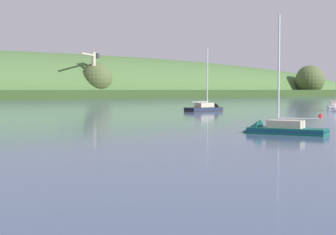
% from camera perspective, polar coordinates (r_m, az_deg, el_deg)
% --- Properties ---
extents(far_shoreline_hill, '(568.10, 128.60, 40.36)m').
position_cam_1_polar(far_shoreline_hill, '(229.89, -17.39, 2.11)').
color(far_shoreline_hill, '#314A21').
rests_on(far_shoreline_hill, ground).
extents(dockside_crane, '(11.07, 12.42, 18.83)m').
position_cam_1_polar(dockside_crane, '(210.81, -8.27, 4.60)').
color(dockside_crane, '#4C4C51').
rests_on(dockside_crane, ground).
extents(sailboat_near_mooring, '(7.39, 7.96, 13.95)m').
position_cam_1_polar(sailboat_near_mooring, '(94.18, 18.13, 0.89)').
color(sailboat_near_mooring, white).
rests_on(sailboat_near_mooring, ground).
extents(sailboat_midwater_white, '(7.75, 4.07, 11.78)m').
position_cam_1_polar(sailboat_midwater_white, '(87.52, 4.43, 0.90)').
color(sailboat_midwater_white, '#232328').
rests_on(sailboat_midwater_white, ground).
extents(sailboat_far_left, '(5.97, 7.12, 10.96)m').
position_cam_1_polar(sailboat_far_left, '(44.02, 11.94, -1.53)').
color(sailboat_far_left, '#0F564C').
rests_on(sailboat_far_left, ground).
extents(mooring_buoy_foreground, '(0.68, 0.68, 0.76)m').
position_cam_1_polar(mooring_buoy_foreground, '(73.66, 16.59, 0.11)').
color(mooring_buoy_foreground, red).
rests_on(mooring_buoy_foreground, ground).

